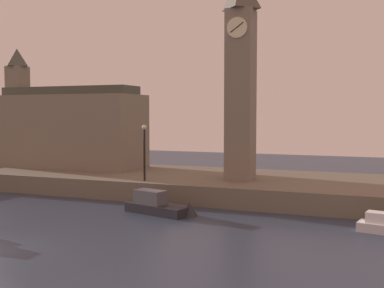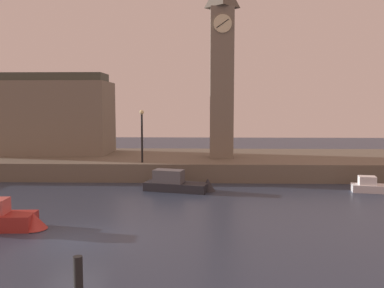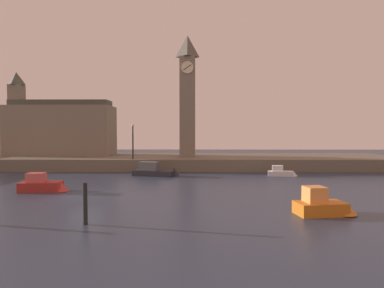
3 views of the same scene
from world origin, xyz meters
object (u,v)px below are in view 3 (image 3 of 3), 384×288
at_px(streetlamp, 133,137).
at_px(boat_barge_dark, 158,171).
at_px(clock_tower, 188,95).
at_px(boat_patrol_orange, 325,205).
at_px(boat_ferry_white, 283,172).
at_px(boat_dinghy_red, 45,185).
at_px(mooring_post_right, 85,204).
at_px(parliament_hall, 59,128).

height_order(streetlamp, boat_barge_dark, streetlamp).
distance_m(clock_tower, boat_patrol_orange, 27.36).
bearing_deg(boat_patrol_orange, clock_tower, 109.98).
xyz_separation_m(streetlamp, boat_ferry_white, (17.34, -4.10, -3.77)).
xyz_separation_m(clock_tower, boat_ferry_white, (10.71, -7.48, -9.33)).
bearing_deg(boat_dinghy_red, mooring_post_right, -55.63).
relative_size(parliament_hall, boat_dinghy_red, 3.60).
xyz_separation_m(boat_barge_dark, boat_dinghy_red, (-8.30, -9.43, 0.03)).
xyz_separation_m(mooring_post_right, boat_barge_dark, (1.78, 18.97, -0.63)).
bearing_deg(boat_dinghy_red, parliament_hall, 109.12).
xyz_separation_m(parliament_hall, boat_patrol_orange, (27.06, -27.08, -4.78)).
bearing_deg(mooring_post_right, boat_barge_dark, 84.65).
relative_size(streetlamp, boat_dinghy_red, 1.07).
bearing_deg(parliament_hall, boat_dinghy_red, -70.88).
relative_size(mooring_post_right, boat_barge_dark, 0.41).
bearing_deg(boat_dinghy_red, clock_tower, 56.02).
height_order(boat_patrol_orange, boat_ferry_white, boat_patrol_orange).
distance_m(parliament_hall, streetlamp, 13.25).
bearing_deg(mooring_post_right, clock_tower, 79.55).
bearing_deg(boat_barge_dark, parliament_hall, 145.71).
distance_m(streetlamp, boat_dinghy_red, 14.79).
distance_m(streetlamp, boat_ferry_white, 18.21).
bearing_deg(boat_barge_dark, boat_dinghy_red, -131.35).
bearing_deg(mooring_post_right, streetlamp, 94.33).
height_order(boat_ferry_white, boat_dinghy_red, boat_dinghy_red).
xyz_separation_m(clock_tower, boat_barge_dark, (-3.10, -7.48, -9.21)).
xyz_separation_m(mooring_post_right, boat_ferry_white, (15.59, 18.97, -0.75)).
height_order(clock_tower, boat_patrol_orange, clock_tower).
height_order(clock_tower, boat_ferry_white, clock_tower).
xyz_separation_m(parliament_hall, boat_dinghy_red, (6.85, -19.76, -4.80)).
height_order(mooring_post_right, boat_patrol_orange, mooring_post_right).
xyz_separation_m(clock_tower, parliament_hall, (-18.25, 2.85, -4.39)).
height_order(boat_barge_dark, boat_ferry_white, boat_barge_dark).
relative_size(clock_tower, boat_ferry_white, 4.61).
relative_size(boat_patrol_orange, boat_barge_dark, 0.68).
relative_size(boat_patrol_orange, boat_ferry_white, 1.10).
xyz_separation_m(streetlamp, boat_patrol_orange, (15.44, -20.85, -3.60)).
height_order(mooring_post_right, boat_dinghy_red, mooring_post_right).
distance_m(boat_patrol_orange, boat_ferry_white, 16.86).
xyz_separation_m(streetlamp, boat_dinghy_red, (-4.78, -13.53, -3.62)).
height_order(boat_patrol_orange, boat_dinghy_red, boat_patrol_orange).
height_order(streetlamp, boat_patrol_orange, streetlamp).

